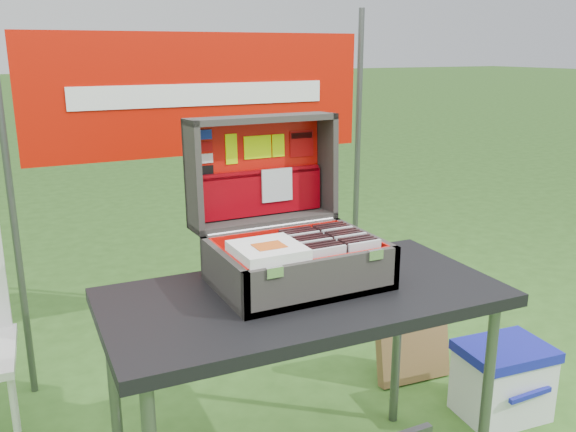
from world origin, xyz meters
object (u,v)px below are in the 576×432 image
table (303,401)px  suitcase (289,203)px  cooler (502,380)px  cardboard_box (412,341)px

table → suitcase: (0.01, 0.13, 0.64)m
cooler → cardboard_box: size_ratio=0.96×
cooler → cardboard_box: cardboard_box is taller
cardboard_box → cooler: bearing=-64.7°
cooler → cardboard_box: bearing=115.8°
cooler → cardboard_box: (-0.15, 0.41, 0.03)m
suitcase → cardboard_box: bearing=23.9°
suitcase → cardboard_box: size_ratio=1.42×
table → suitcase: 0.65m
table → cooler: table is taller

